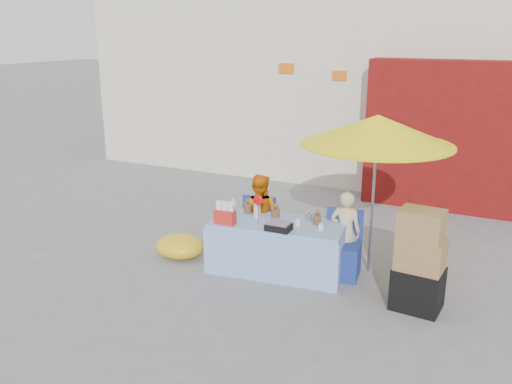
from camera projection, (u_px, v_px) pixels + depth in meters
The scene contains 10 objects.
ground at pixel (234, 277), 7.04m from camera, with size 80.00×80.00×0.00m, color slate.
backdrop at pixel (407, 29), 12.40m from camera, with size 14.00×8.00×7.80m.
market_table at pixel (277, 246), 7.15m from camera, with size 1.86×1.04×1.07m.
chair_left at pixel (255, 241), 7.56m from camera, with size 0.54×0.53×0.85m.
chair_right at pixel (341, 257), 7.04m from camera, with size 0.54×0.53×0.85m.
vendor_orange at pixel (259, 215), 7.58m from camera, with size 0.58×0.45×1.19m, color orange.
vendor_beige at pixel (345, 232), 7.06m from camera, with size 0.40×0.27×1.11m, color beige.
umbrella at pixel (377, 131), 6.68m from camera, with size 1.90×1.90×2.09m.
box_stack at pixel (419, 264), 6.11m from camera, with size 0.57×0.49×1.20m.
tarp_bundle at pixel (180, 246), 7.62m from camera, with size 0.71×0.57×0.32m, color gold.
Camera 1 is at (3.06, -5.65, 3.09)m, focal length 38.00 mm.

